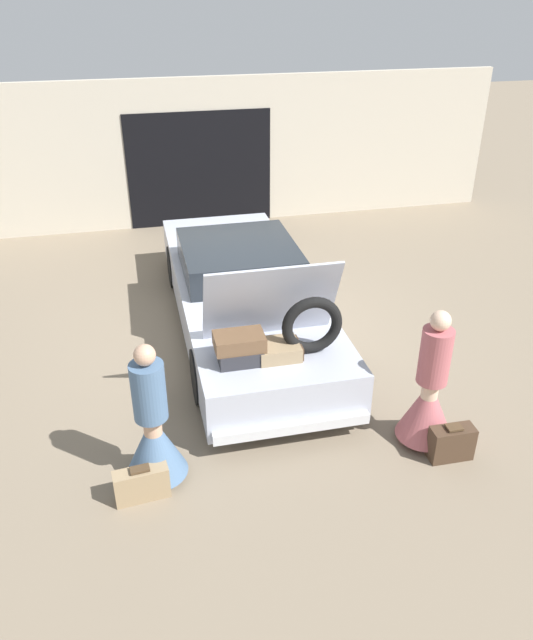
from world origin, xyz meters
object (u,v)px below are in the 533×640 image
object	(u,v)px
car	(244,294)
person_left	(153,434)
suitcase_beside_right_person	(451,443)
suitcase_beside_left_person	(142,484)
person_right	(429,397)

from	to	relation	value
car	person_left	world-z (taller)	car
person_left	suitcase_beside_right_person	distance (m)	3.05
suitcase_beside_left_person	suitcase_beside_right_person	world-z (taller)	suitcase_beside_right_person
suitcase_beside_left_person	car	bearing A→B (deg)	62.09
person_right	suitcase_beside_left_person	bearing A→B (deg)	90.76
person_right	suitcase_beside_left_person	distance (m)	3.05
suitcase_beside_right_person	suitcase_beside_left_person	bearing A→B (deg)	177.63
person_left	person_right	bearing A→B (deg)	87.14
suitcase_beside_right_person	person_right	bearing A→B (deg)	114.55
person_left	person_right	world-z (taller)	person_right
person_right	suitcase_beside_right_person	bearing A→B (deg)	-158.37
person_right	suitcase_beside_left_person	size ratio (longest dim) A/B	2.95
car	suitcase_beside_left_person	world-z (taller)	car
person_left	suitcase_beside_left_person	distance (m)	0.49
car	person_right	distance (m)	3.15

